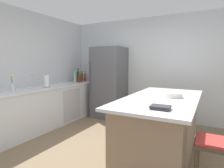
{
  "coord_description": "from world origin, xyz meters",
  "views": [
    {
      "loc": [
        1.21,
        -2.49,
        1.46
      ],
      "look_at": [
        -0.67,
        1.0,
        1.0
      ],
      "focal_mm": 29.83,
      "sensor_mm": 36.0,
      "label": 1
    }
  ],
  "objects_px": {
    "wine_bottle": "(78,76)",
    "syrup_bottle": "(79,79)",
    "flower_vase": "(12,86)",
    "paper_towel_roll": "(46,81)",
    "mixing_bowl": "(173,95)",
    "bar_stool": "(213,151)",
    "refrigerator": "(109,82)",
    "whiskey_bottle": "(82,78)",
    "sink_faucet": "(30,81)",
    "kitchen_island": "(161,125)",
    "gin_bottle": "(75,77)",
    "cookbook_stack": "(160,107)",
    "vinegar_bottle": "(85,77)",
    "hot_sauce_bottle": "(85,79)"
  },
  "relations": [
    {
      "from": "flower_vase",
      "to": "cookbook_stack",
      "type": "distance_m",
      "value": 2.79
    },
    {
      "from": "refrigerator",
      "to": "syrup_bottle",
      "type": "distance_m",
      "value": 0.89
    },
    {
      "from": "mixing_bowl",
      "to": "wine_bottle",
      "type": "bearing_deg",
      "value": 156.75
    },
    {
      "from": "kitchen_island",
      "to": "cookbook_stack",
      "type": "relative_size",
      "value": 9.33
    },
    {
      "from": "kitchen_island",
      "to": "gin_bottle",
      "type": "distance_m",
      "value": 2.94
    },
    {
      "from": "bar_stool",
      "to": "syrup_bottle",
      "type": "distance_m",
      "value": 3.91
    },
    {
      "from": "sink_faucet",
      "to": "gin_bottle",
      "type": "relative_size",
      "value": 0.86
    },
    {
      "from": "wine_bottle",
      "to": "whiskey_bottle",
      "type": "bearing_deg",
      "value": 61.45
    },
    {
      "from": "flower_vase",
      "to": "wine_bottle",
      "type": "height_order",
      "value": "wine_bottle"
    },
    {
      "from": "bar_stool",
      "to": "flower_vase",
      "type": "relative_size",
      "value": 2.16
    },
    {
      "from": "flower_vase",
      "to": "sink_faucet",
      "type": "bearing_deg",
      "value": 94.76
    },
    {
      "from": "sink_faucet",
      "to": "flower_vase",
      "type": "distance_m",
      "value": 0.42
    },
    {
      "from": "flower_vase",
      "to": "wine_bottle",
      "type": "bearing_deg",
      "value": 91.64
    },
    {
      "from": "refrigerator",
      "to": "wine_bottle",
      "type": "bearing_deg",
      "value": -172.67
    },
    {
      "from": "sink_faucet",
      "to": "whiskey_bottle",
      "type": "distance_m",
      "value": 1.71
    },
    {
      "from": "kitchen_island",
      "to": "paper_towel_roll",
      "type": "relative_size",
      "value": 6.97
    },
    {
      "from": "vinegar_bottle",
      "to": "syrup_bottle",
      "type": "relative_size",
      "value": 1.21
    },
    {
      "from": "syrup_bottle",
      "to": "mixing_bowl",
      "type": "distance_m",
      "value": 2.98
    },
    {
      "from": "paper_towel_roll",
      "to": "whiskey_bottle",
      "type": "height_order",
      "value": "paper_towel_roll"
    },
    {
      "from": "syrup_bottle",
      "to": "mixing_bowl",
      "type": "relative_size",
      "value": 0.92
    },
    {
      "from": "syrup_bottle",
      "to": "mixing_bowl",
      "type": "height_order",
      "value": "syrup_bottle"
    },
    {
      "from": "paper_towel_roll",
      "to": "vinegar_bottle",
      "type": "xyz_separation_m",
      "value": [
        -0.1,
        1.57,
        -0.01
      ]
    },
    {
      "from": "syrup_bottle",
      "to": "gin_bottle",
      "type": "relative_size",
      "value": 0.73
    },
    {
      "from": "gin_bottle",
      "to": "mixing_bowl",
      "type": "distance_m",
      "value": 3.0
    },
    {
      "from": "paper_towel_roll",
      "to": "refrigerator",
      "type": "bearing_deg",
      "value": 59.67
    },
    {
      "from": "whiskey_bottle",
      "to": "kitchen_island",
      "type": "bearing_deg",
      "value": -27.99
    },
    {
      "from": "flower_vase",
      "to": "whiskey_bottle",
      "type": "height_order",
      "value": "flower_vase"
    },
    {
      "from": "kitchen_island",
      "to": "whiskey_bottle",
      "type": "relative_size",
      "value": 7.39
    },
    {
      "from": "whiskey_bottle",
      "to": "gin_bottle",
      "type": "distance_m",
      "value": 0.28
    },
    {
      "from": "vinegar_bottle",
      "to": "bar_stool",
      "type": "bearing_deg",
      "value": -34.97
    },
    {
      "from": "vinegar_bottle",
      "to": "gin_bottle",
      "type": "xyz_separation_m",
      "value": [
        0.0,
        -0.48,
        0.02
      ]
    },
    {
      "from": "paper_towel_roll",
      "to": "bar_stool",
      "type": "bearing_deg",
      "value": -13.7
    },
    {
      "from": "hot_sauce_bottle",
      "to": "syrup_bottle",
      "type": "height_order",
      "value": "syrup_bottle"
    },
    {
      "from": "wine_bottle",
      "to": "syrup_bottle",
      "type": "relative_size",
      "value": 1.51
    },
    {
      "from": "hot_sauce_bottle",
      "to": "gin_bottle",
      "type": "distance_m",
      "value": 0.4
    },
    {
      "from": "paper_towel_roll",
      "to": "gin_bottle",
      "type": "bearing_deg",
      "value": 95.22
    },
    {
      "from": "bar_stool",
      "to": "sink_faucet",
      "type": "distance_m",
      "value": 3.46
    },
    {
      "from": "flower_vase",
      "to": "mixing_bowl",
      "type": "bearing_deg",
      "value": 16.35
    },
    {
      "from": "hot_sauce_bottle",
      "to": "cookbook_stack",
      "type": "relative_size",
      "value": 0.84
    },
    {
      "from": "gin_bottle",
      "to": "vinegar_bottle",
      "type": "bearing_deg",
      "value": 90.19
    },
    {
      "from": "syrup_bottle",
      "to": "sink_faucet",
      "type": "bearing_deg",
      "value": -92.32
    },
    {
      "from": "paper_towel_roll",
      "to": "mixing_bowl",
      "type": "xyz_separation_m",
      "value": [
        2.71,
        0.06,
        -0.09
      ]
    },
    {
      "from": "refrigerator",
      "to": "wine_bottle",
      "type": "relative_size",
      "value": 4.84
    },
    {
      "from": "bar_stool",
      "to": "paper_towel_roll",
      "type": "xyz_separation_m",
      "value": [
        -3.28,
        0.8,
        0.51
      ]
    },
    {
      "from": "bar_stool",
      "to": "syrup_bottle",
      "type": "relative_size",
      "value": 2.6
    },
    {
      "from": "flower_vase",
      "to": "wine_bottle",
      "type": "relative_size",
      "value": 0.8
    },
    {
      "from": "bar_stool",
      "to": "gin_bottle",
      "type": "bearing_deg",
      "value": 150.81
    },
    {
      "from": "flower_vase",
      "to": "vinegar_bottle",
      "type": "distance_m",
      "value": 2.33
    },
    {
      "from": "kitchen_island",
      "to": "cookbook_stack",
      "type": "bearing_deg",
      "value": -77.84
    },
    {
      "from": "vinegar_bottle",
      "to": "gin_bottle",
      "type": "height_order",
      "value": "gin_bottle"
    }
  ]
}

